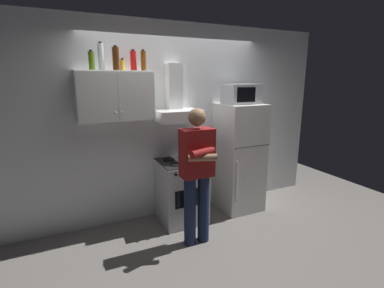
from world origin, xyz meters
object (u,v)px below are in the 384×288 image
object	(u,v)px
bottle_soda_red	(133,61)
cooking_pot	(193,158)
bottle_olive_oil	(91,61)
range_hood	(177,106)
bottle_rum_dark	(116,59)
stove_oven	(181,191)
refrigerator	(239,157)
microwave	(241,94)
bottle_beer_brown	(143,61)
bottle_spice_jar	(122,65)
person_standing	(197,172)
upper_cabinet	(115,96)
bottle_vodka_clear	(101,57)

from	to	relation	value
bottle_soda_red	cooking_pot	bearing A→B (deg)	-23.07
cooking_pot	bottle_olive_oil	size ratio (longest dim) A/B	1.38
range_hood	bottle_rum_dark	world-z (taller)	bottle_rum_dark
stove_oven	bottle_rum_dark	xyz separation A→B (m)	(-0.77, 0.09, 1.75)
refrigerator	bottle_soda_red	size ratio (longest dim) A/B	6.37
microwave	bottle_beer_brown	size ratio (longest dim) A/B	1.90
cooking_pot	bottle_spice_jar	distance (m)	1.47
person_standing	bottle_olive_oil	xyz separation A→B (m)	(-0.99, 0.72, 1.25)
stove_oven	bottle_olive_oil	distance (m)	2.02
bottle_olive_oil	upper_cabinet	bearing A→B (deg)	3.43
cooking_pot	bottle_soda_red	world-z (taller)	bottle_soda_red
bottle_beer_brown	upper_cabinet	bearing A→B (deg)	-179.19
upper_cabinet	range_hood	distance (m)	0.81
person_standing	refrigerator	bearing A→B (deg)	31.23
upper_cabinet	stove_oven	distance (m)	1.55
upper_cabinet	bottle_rum_dark	world-z (taller)	bottle_rum_dark
bottle_soda_red	bottle_olive_oil	world-z (taller)	bottle_soda_red
microwave	bottle_soda_red	xyz separation A→B (m)	(-1.50, 0.15, 0.43)
cooking_pot	bottle_olive_oil	distance (m)	1.72
microwave	cooking_pot	xyz separation A→B (m)	(-0.82, -0.14, -0.82)
cooking_pot	stove_oven	bearing A→B (deg)	137.51
upper_cabinet	bottle_vodka_clear	size ratio (longest dim) A/B	2.85
microwave	cooking_pot	distance (m)	1.17
stove_oven	bottle_soda_red	world-z (taller)	bottle_soda_red
bottle_beer_brown	stove_oven	bearing A→B (deg)	-16.78
stove_oven	microwave	distance (m)	1.62
refrigerator	bottle_olive_oil	bearing A→B (deg)	176.84
cooking_pot	bottle_beer_brown	world-z (taller)	bottle_beer_brown
person_standing	bottle_olive_oil	bearing A→B (deg)	144.16
bottle_rum_dark	stove_oven	bearing A→B (deg)	-6.72
range_hood	bottle_spice_jar	bearing A→B (deg)	179.47
stove_oven	bottle_beer_brown	bearing A→B (deg)	163.22
range_hood	upper_cabinet	bearing A→B (deg)	-179.91
upper_cabinet	bottle_soda_red	size ratio (longest dim) A/B	3.58
bottle_vodka_clear	range_hood	bearing A→B (deg)	0.12
refrigerator	bottle_olive_oil	xyz separation A→B (m)	(-1.99, 0.11, 1.35)
range_hood	microwave	world-z (taller)	range_hood
stove_oven	bottle_spice_jar	xyz separation A→B (m)	(-0.69, 0.13, 1.68)
bottle_olive_oil	bottle_vodka_clear	bearing A→B (deg)	7.26
upper_cabinet	bottle_vodka_clear	distance (m)	0.47
cooking_pot	bottle_rum_dark	bearing A→B (deg)	166.89
refrigerator	microwave	xyz separation A→B (m)	(-0.00, 0.02, 0.94)
person_standing	bottle_spice_jar	bearing A→B (deg)	130.93
bottle_spice_jar	stove_oven	bearing A→B (deg)	-10.91
upper_cabinet	refrigerator	bearing A→B (deg)	-4.07
microwave	cooking_pot	world-z (taller)	microwave
upper_cabinet	bottle_rum_dark	xyz separation A→B (m)	(0.03, -0.03, 0.43)
bottle_soda_red	bottle_vodka_clear	bearing A→B (deg)	-173.32
bottle_rum_dark	person_standing	bearing A→B (deg)	-43.98
upper_cabinet	bottle_beer_brown	world-z (taller)	bottle_beer_brown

